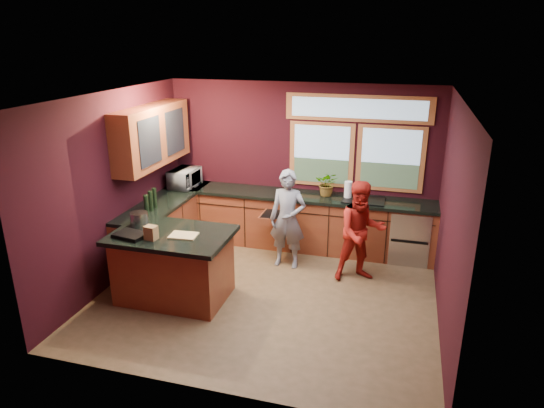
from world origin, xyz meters
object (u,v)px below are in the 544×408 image
at_px(person_grey, 288,219).
at_px(cutting_board, 184,235).
at_px(stock_pot, 139,219).
at_px(person_red, 361,232).
at_px(island, 174,265).

height_order(person_grey, cutting_board, person_grey).
bearing_deg(stock_pot, person_red, 19.93).
distance_m(island, person_grey, 1.86).
height_order(island, person_red, person_red).
distance_m(island, person_red, 2.66).
xyz_separation_m(person_red, cutting_board, (-2.16, -1.25, 0.21)).
bearing_deg(stock_pot, cutting_board, -14.93).
bearing_deg(person_grey, island, -129.96).
xyz_separation_m(person_red, stock_pot, (-2.91, -1.05, 0.29)).
distance_m(person_red, stock_pot, 3.11).
bearing_deg(cutting_board, person_grey, 53.46).
height_order(island, cutting_board, cutting_board).
bearing_deg(cutting_board, person_red, 30.17).
xyz_separation_m(island, stock_pot, (-0.55, 0.15, 0.56)).
bearing_deg(stock_pot, person_grey, 33.93).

